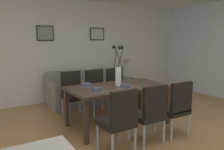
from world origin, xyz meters
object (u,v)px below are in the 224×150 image
object	(u,v)px
dining_chair_near_right	(73,92)
sofa	(88,91)
side_table	(126,87)
dining_chair_far_right	(97,89)
dining_chair_far_left	(150,111)
dining_chair_mid_right	(117,87)
bowl_near_left	(97,89)
table_lamp	(126,65)
bowl_far_left	(125,86)
dining_chair_mid_left	(176,106)
centerpiece_vase	(118,70)
framed_picture_center	(97,34)
framed_picture_left	(45,33)
dining_chair_near_left	(119,118)
dining_table	(118,90)
bowl_near_right	(86,85)

from	to	relation	value
dining_chair_near_right	sofa	xyz separation A→B (m)	(0.71, 0.80, -0.23)
side_table	dining_chair_far_right	bearing A→B (deg)	-147.93
dining_chair_far_left	sofa	size ratio (longest dim) A/B	0.46
dining_chair_mid_right	bowl_near_left	size ratio (longest dim) A/B	5.41
dining_chair_far_left	table_lamp	world-z (taller)	table_lamp
bowl_far_left	dining_chair_near_right	bearing A→B (deg)	114.93
dining_chair_mid_left	sofa	size ratio (longest dim) A/B	0.46
centerpiece_vase	table_lamp	distance (m)	2.24
dining_chair_far_left	dining_chair_far_right	xyz separation A→B (m)	(0.04, 1.82, 0.00)
dining_chair_mid_left	framed_picture_center	size ratio (longest dim) A/B	2.19
sofa	side_table	world-z (taller)	sofa
bowl_near_left	bowl_far_left	world-z (taller)	same
bowl_far_left	framed_picture_left	size ratio (longest dim) A/B	0.41
dining_chair_near_left	dining_chair_mid_right	bearing A→B (deg)	58.55
framed_picture_center	sofa	bearing A→B (deg)	-137.02
bowl_near_left	framed_picture_left	distance (m)	2.59
dining_table	dining_chair_mid_right	xyz separation A→B (m)	(0.54, 0.89, -0.15)
sofa	framed_picture_center	size ratio (longest dim) A/B	4.77
centerpiece_vase	table_lamp	bearing A→B (deg)	51.91
dining_table	dining_chair_mid_right	size ratio (longest dim) A/B	1.96
bowl_near_left	table_lamp	bearing A→B (deg)	45.83
table_lamp	centerpiece_vase	bearing A→B (deg)	-128.09
table_lamp	dining_chair_near_left	bearing A→B (deg)	-125.99
dining_chair_near_left	bowl_near_right	xyz separation A→B (m)	(0.03, 1.13, 0.27)
dining_chair_near_left	bowl_near_left	size ratio (longest dim) A/B	5.41
dining_chair_mid_right	sofa	size ratio (longest dim) A/B	0.46
dining_chair_mid_right	sofa	xyz separation A→B (m)	(-0.35, 0.82, -0.23)
bowl_near_left	table_lamp	xyz separation A→B (m)	(1.92, 1.97, 0.11)
dining_chair_near_right	dining_chair_far_left	size ratio (longest dim) A/B	1.00
bowl_near_left	framed_picture_left	xyz separation A→B (m)	(-0.17, 2.41, 0.95)
bowl_far_left	dining_chair_near_left	bearing A→B (deg)	-128.88
bowl_near_left	dining_chair_far_right	bearing A→B (deg)	63.49
centerpiece_vase	dining_chair_near_right	bearing A→B (deg)	120.01
framed_picture_left	dining_chair_mid_right	bearing A→B (deg)	-46.13
side_table	bowl_near_left	bearing A→B (deg)	-134.17
dining_chair_near_right	dining_chair_mid_left	size ratio (longest dim) A/B	1.00
dining_chair_mid_right	bowl_far_left	size ratio (longest dim) A/B	5.41
bowl_near_left	dining_chair_mid_right	bearing A→B (deg)	45.70
dining_chair_near_right	framed_picture_center	distance (m)	2.16
bowl_near_right	sofa	size ratio (longest dim) A/B	0.09
dining_chair_mid_right	framed_picture_center	xyz separation A→B (m)	(0.17, 1.30, 1.22)
centerpiece_vase	framed_picture_center	size ratio (longest dim) A/B	1.75
table_lamp	dining_chair_far_right	bearing A→B (deg)	-147.93
framed_picture_left	framed_picture_center	world-z (taller)	framed_picture_left
dining_chair_near_left	bowl_near_right	size ratio (longest dim) A/B	5.41
bowl_far_left	bowl_near_right	bearing A→B (deg)	141.28
dining_chair_near_left	bowl_far_left	distance (m)	0.94
bowl_far_left	sofa	bearing A→B (deg)	84.35
side_table	table_lamp	world-z (taller)	table_lamp
dining_chair_near_right	bowl_near_right	distance (m)	0.74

